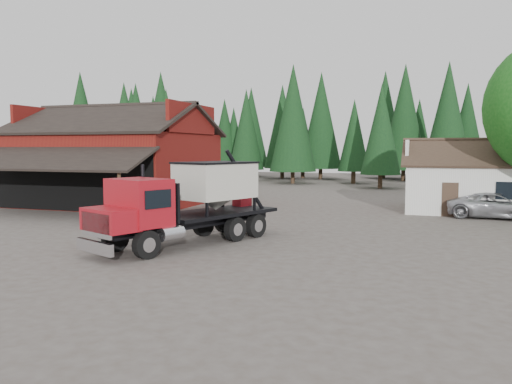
% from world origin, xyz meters
% --- Properties ---
extents(ground, '(120.00, 120.00, 0.00)m').
position_xyz_m(ground, '(0.00, 0.00, 0.00)').
color(ground, '#4D443D').
rests_on(ground, ground).
extents(red_barn, '(12.80, 13.63, 7.18)m').
position_xyz_m(red_barn, '(-11.00, 9.90, 2.69)').
color(red_barn, maroon).
rests_on(red_barn, ground).
extents(farmhouse, '(8.60, 6.42, 4.65)m').
position_xyz_m(farmhouse, '(13.00, 13.00, 1.67)').
color(farmhouse, silver).
rests_on(farmhouse, ground).
extents(conifer_backdrop, '(76.00, 16.00, 16.00)m').
position_xyz_m(conifer_backdrop, '(0.00, 42.00, 0.00)').
color(conifer_backdrop, black).
rests_on(conifer_backdrop, ground).
extents(near_pine_a, '(4.40, 4.40, 11.40)m').
position_xyz_m(near_pine_a, '(-22.00, 28.00, 6.39)').
color(near_pine_a, '#382619').
rests_on(near_pine_a, ground).
extents(near_pine_b, '(3.96, 3.96, 10.40)m').
position_xyz_m(near_pine_b, '(6.00, 30.00, 5.89)').
color(near_pine_b, '#382619').
rests_on(near_pine_b, ground).
extents(near_pine_d, '(5.28, 5.28, 13.40)m').
position_xyz_m(near_pine_d, '(-4.00, 34.00, 7.39)').
color(near_pine_d, '#382619').
rests_on(near_pine_d, ground).
extents(feed_truck, '(5.59, 8.93, 3.94)m').
position_xyz_m(feed_truck, '(0.77, -2.42, 1.84)').
color(feed_truck, black).
rests_on(feed_truck, ground).
extents(silver_car, '(5.55, 3.06, 1.47)m').
position_xyz_m(silver_car, '(14.00, 10.00, 0.74)').
color(silver_car, '#AFB0B7').
rests_on(silver_car, ground).
extents(equip_box, '(0.87, 1.20, 0.60)m').
position_xyz_m(equip_box, '(-5.78, 0.41, 0.30)').
color(equip_box, maroon).
rests_on(equip_box, ground).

